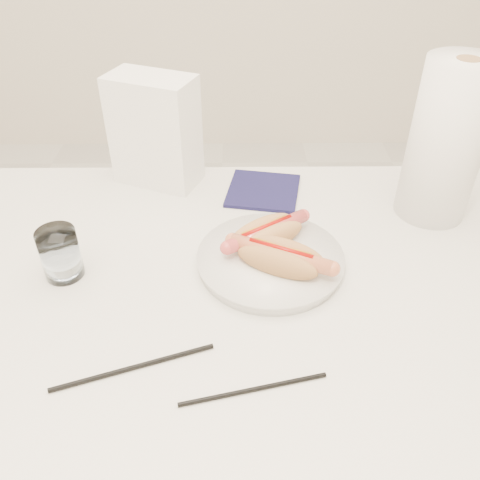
{
  "coord_description": "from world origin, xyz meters",
  "views": [
    {
      "loc": [
        0.07,
        -0.57,
        1.3
      ],
      "look_at": [
        0.08,
        0.05,
        0.82
      ],
      "focal_mm": 38.03,
      "sensor_mm": 36.0,
      "label": 1
    }
  ],
  "objects_px": {
    "hotdog_right": "(280,257)",
    "napkin_box": "(155,131)",
    "hotdog_left": "(267,234)",
    "plate": "(270,262)",
    "water_glass": "(60,254)",
    "paper_towel_roll": "(446,142)",
    "table": "(193,322)"
  },
  "relations": [
    {
      "from": "hotdog_right",
      "to": "paper_towel_roll",
      "type": "relative_size",
      "value": 0.56
    },
    {
      "from": "hotdog_left",
      "to": "paper_towel_roll",
      "type": "height_order",
      "value": "paper_towel_roll"
    },
    {
      "from": "table",
      "to": "water_glass",
      "type": "distance_m",
      "value": 0.24
    },
    {
      "from": "hotdog_right",
      "to": "napkin_box",
      "type": "relative_size",
      "value": 0.74
    },
    {
      "from": "water_glass",
      "to": "plate",
      "type": "bearing_deg",
      "value": 2.91
    },
    {
      "from": "water_glass",
      "to": "table",
      "type": "bearing_deg",
      "value": -13.89
    },
    {
      "from": "napkin_box",
      "to": "paper_towel_roll",
      "type": "bearing_deg",
      "value": 9.49
    },
    {
      "from": "napkin_box",
      "to": "paper_towel_roll",
      "type": "height_order",
      "value": "paper_towel_roll"
    },
    {
      "from": "plate",
      "to": "paper_towel_roll",
      "type": "xyz_separation_m",
      "value": [
        0.31,
        0.16,
        0.13
      ]
    },
    {
      "from": "plate",
      "to": "napkin_box",
      "type": "relative_size",
      "value": 1.07
    },
    {
      "from": "hotdog_right",
      "to": "water_glass",
      "type": "height_order",
      "value": "water_glass"
    },
    {
      "from": "plate",
      "to": "table",
      "type": "bearing_deg",
      "value": -151.55
    },
    {
      "from": "water_glass",
      "to": "napkin_box",
      "type": "bearing_deg",
      "value": 68.26
    },
    {
      "from": "hotdog_right",
      "to": "napkin_box",
      "type": "xyz_separation_m",
      "value": [
        -0.23,
        0.31,
        0.07
      ]
    },
    {
      "from": "napkin_box",
      "to": "paper_towel_roll",
      "type": "relative_size",
      "value": 0.76
    },
    {
      "from": "water_glass",
      "to": "paper_towel_roll",
      "type": "bearing_deg",
      "value": 15.32
    },
    {
      "from": "water_glass",
      "to": "napkin_box",
      "type": "height_order",
      "value": "napkin_box"
    },
    {
      "from": "plate",
      "to": "water_glass",
      "type": "height_order",
      "value": "water_glass"
    },
    {
      "from": "hotdog_left",
      "to": "hotdog_right",
      "type": "height_order",
      "value": "hotdog_right"
    },
    {
      "from": "hotdog_left",
      "to": "napkin_box",
      "type": "distance_m",
      "value": 0.33
    },
    {
      "from": "water_glass",
      "to": "hotdog_right",
      "type": "bearing_deg",
      "value": -1.71
    },
    {
      "from": "hotdog_left",
      "to": "plate",
      "type": "bearing_deg",
      "value": -115.62
    },
    {
      "from": "water_glass",
      "to": "napkin_box",
      "type": "xyz_separation_m",
      "value": [
        0.12,
        0.3,
        0.07
      ]
    },
    {
      "from": "hotdog_right",
      "to": "water_glass",
      "type": "distance_m",
      "value": 0.35
    },
    {
      "from": "hotdog_left",
      "to": "paper_towel_roll",
      "type": "xyz_separation_m",
      "value": [
        0.32,
        0.12,
        0.1
      ]
    },
    {
      "from": "paper_towel_roll",
      "to": "water_glass",
      "type": "bearing_deg",
      "value": -164.68
    },
    {
      "from": "hotdog_left",
      "to": "paper_towel_roll",
      "type": "relative_size",
      "value": 0.5
    },
    {
      "from": "table",
      "to": "napkin_box",
      "type": "bearing_deg",
      "value": 104.18
    },
    {
      "from": "hotdog_left",
      "to": "water_glass",
      "type": "distance_m",
      "value": 0.33
    },
    {
      "from": "table",
      "to": "paper_towel_roll",
      "type": "distance_m",
      "value": 0.53
    },
    {
      "from": "hotdog_right",
      "to": "paper_towel_roll",
      "type": "xyz_separation_m",
      "value": [
        0.3,
        0.19,
        0.1
      ]
    },
    {
      "from": "napkin_box",
      "to": "water_glass",
      "type": "bearing_deg",
      "value": -89.16
    }
  ]
}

